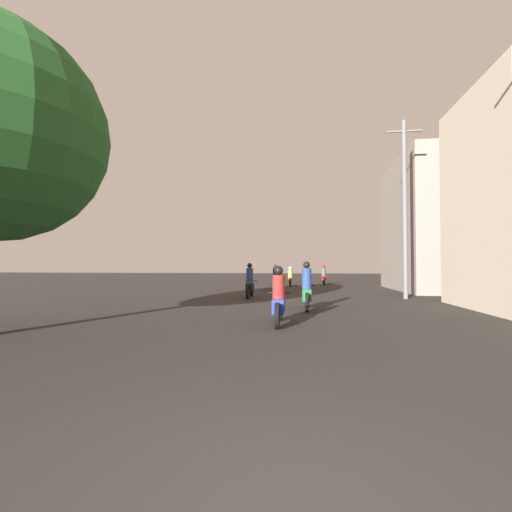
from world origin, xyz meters
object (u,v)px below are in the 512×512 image
(utility_pole_far, at_px, (405,205))
(motorcycle_red, at_px, (324,277))
(motorcycle_black, at_px, (250,284))
(motorcycle_orange, at_px, (290,278))
(motorcycle_yellow, at_px, (275,280))
(motorcycle_blue, at_px, (279,301))
(building_right_far, at_px, (442,225))
(motorcycle_green, at_px, (307,291))

(utility_pole_far, bearing_deg, motorcycle_red, 104.82)
(motorcycle_black, xyz_separation_m, motorcycle_orange, (1.62, 9.00, -0.07))
(motorcycle_yellow, relative_size, motorcycle_orange, 1.03)
(motorcycle_blue, distance_m, building_right_far, 16.10)
(motorcycle_blue, bearing_deg, motorcycle_orange, 98.19)
(motorcycle_green, relative_size, motorcycle_black, 1.01)
(motorcycle_blue, relative_size, motorcycle_green, 1.01)
(motorcycle_black, height_order, motorcycle_orange, motorcycle_black)
(utility_pole_far, bearing_deg, building_right_far, 55.87)
(motorcycle_yellow, relative_size, motorcycle_red, 0.96)
(motorcycle_orange, relative_size, utility_pole_far, 0.23)
(motorcycle_green, distance_m, utility_pole_far, 7.22)
(motorcycle_blue, xyz_separation_m, motorcycle_orange, (-0.18, 15.97, -0.03))
(motorcycle_green, xyz_separation_m, utility_pole_far, (4.53, 4.32, 3.61))
(motorcycle_blue, height_order, motorcycle_red, motorcycle_red)
(motorcycle_yellow, bearing_deg, motorcycle_blue, -82.93)
(motorcycle_red, bearing_deg, motorcycle_orange, -129.30)
(motorcycle_yellow, relative_size, utility_pole_far, 0.24)
(motorcycle_blue, bearing_deg, motorcycle_black, 112.05)
(motorcycle_black, bearing_deg, utility_pole_far, -1.30)
(motorcycle_black, xyz_separation_m, motorcycle_red, (4.17, 11.50, -0.04))
(motorcycle_blue, bearing_deg, utility_pole_far, 61.80)
(motorcycle_blue, bearing_deg, motorcycle_red, 90.25)
(motorcycle_yellow, bearing_deg, motorcycle_green, -76.70)
(motorcycle_blue, relative_size, motorcycle_black, 1.02)
(motorcycle_black, distance_m, motorcycle_orange, 9.15)
(motorcycle_green, bearing_deg, building_right_far, 55.82)
(motorcycle_black, relative_size, motorcycle_orange, 1.01)
(motorcycle_yellow, xyz_separation_m, building_right_far, (10.03, 0.66, 3.32))
(motorcycle_yellow, xyz_separation_m, utility_pole_far, (6.28, -4.86, 3.63))
(motorcycle_red, distance_m, building_right_far, 9.32)
(motorcycle_yellow, distance_m, motorcycle_red, 7.08)
(utility_pole_far, bearing_deg, motorcycle_orange, 122.50)
(building_right_far, bearing_deg, motorcycle_green, -130.06)
(motorcycle_yellow, bearing_deg, motorcycle_orange, 80.43)
(building_right_far, bearing_deg, motorcycle_orange, 161.52)
(motorcycle_blue, distance_m, motorcycle_green, 3.15)
(motorcycle_yellow, distance_m, motorcycle_orange, 3.83)
(motorcycle_black, xyz_separation_m, building_right_far, (10.85, 5.92, 3.30))
(motorcycle_black, bearing_deg, motorcycle_red, 65.59)
(building_right_far, distance_m, utility_pole_far, 6.68)
(motorcycle_yellow, bearing_deg, utility_pole_far, -35.25)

